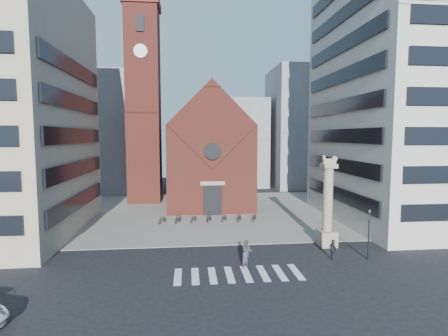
{
  "coord_description": "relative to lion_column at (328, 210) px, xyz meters",
  "views": [
    {
      "loc": [
        -3.15,
        -28.45,
        10.52
      ],
      "look_at": [
        0.61,
        8.0,
        7.12
      ],
      "focal_mm": 28.0,
      "sensor_mm": 36.0,
      "label": 1
    }
  ],
  "objects": [
    {
      "name": "bg_block_mid",
      "position": [
        -4.01,
        42.0,
        5.54
      ],
      "size": [
        14.0,
        12.0,
        18.0
      ],
      "primitive_type": "cube",
      "color": "gray",
      "rests_on": "ground"
    },
    {
      "name": "piazza",
      "position": [
        -10.01,
        16.0,
        -3.43
      ],
      "size": [
        46.0,
        30.0,
        0.05
      ],
      "primitive_type": "cube",
      "color": "gray",
      "rests_on": "ground"
    },
    {
      "name": "building_right",
      "position": [
        13.99,
        9.0,
        12.54
      ],
      "size": [
        18.0,
        22.0,
        32.0
      ],
      "primitive_type": "cube",
      "color": "#ADA99D",
      "rests_on": "ground"
    },
    {
      "name": "bg_block_left",
      "position": [
        -30.01,
        37.0,
        7.54
      ],
      "size": [
        16.0,
        14.0,
        22.0
      ],
      "primitive_type": "cube",
      "color": "gray",
      "rests_on": "ground"
    },
    {
      "name": "scooter_1",
      "position": [
        -14.45,
        10.2,
        -2.87
      ],
      "size": [
        1.18,
        1.83,
        1.07
      ],
      "primitive_type": "imported",
      "rotation": [
        0.0,
        0.0,
        -0.42
      ],
      "color": "black",
      "rests_on": "piazza"
    },
    {
      "name": "church",
      "position": [
        -10.01,
        22.04,
        4.53
      ],
      "size": [
        12.0,
        16.65,
        18.0
      ],
      "color": "maroon",
      "rests_on": "ground"
    },
    {
      "name": "scooter_0",
      "position": [
        -16.31,
        10.2,
        -2.93
      ],
      "size": [
        1.33,
        1.93,
        0.96
      ],
      "primitive_type": "imported",
      "rotation": [
        0.0,
        0.0,
        -0.42
      ],
      "color": "black",
      "rests_on": "piazza"
    },
    {
      "name": "lion_column",
      "position": [
        0.0,
        0.0,
        0.0
      ],
      "size": [
        1.63,
        1.6,
        8.68
      ],
      "color": "gray",
      "rests_on": "ground"
    },
    {
      "name": "scooter_5",
      "position": [
        -6.98,
        10.2,
        -2.87
      ],
      "size": [
        1.18,
        1.83,
        1.07
      ],
      "primitive_type": "imported",
      "rotation": [
        0.0,
        0.0,
        -0.42
      ],
      "color": "black",
      "rests_on": "piazza"
    },
    {
      "name": "scooter_3",
      "position": [
        -10.71,
        10.2,
        -2.87
      ],
      "size": [
        1.18,
        1.83,
        1.07
      ],
      "primitive_type": "imported",
      "rotation": [
        0.0,
        0.0,
        -0.42
      ],
      "color": "black",
      "rests_on": "piazza"
    },
    {
      "name": "traffic_light",
      "position": [
        1.99,
        -4.0,
        -1.17
      ],
      "size": [
        0.13,
        0.16,
        4.3
      ],
      "color": "black",
      "rests_on": "ground"
    },
    {
      "name": "campanile",
      "position": [
        -20.01,
        25.0,
        12.28
      ],
      "size": [
        5.5,
        5.5,
        31.2
      ],
      "color": "maroon",
      "rests_on": "ground"
    },
    {
      "name": "pedestrian_1",
      "position": [
        -8.39,
        -3.57,
        -2.53
      ],
      "size": [
        1.05,
        0.91,
        1.86
      ],
      "primitive_type": "imported",
      "rotation": [
        0.0,
        0.0,
        -0.26
      ],
      "color": "#4C443D",
      "rests_on": "ground"
    },
    {
      "name": "pedestrian_2",
      "position": [
        -1.02,
        -3.77,
        -2.57
      ],
      "size": [
        0.57,
        1.09,
        1.76
      ],
      "primitive_type": "imported",
      "rotation": [
        0.0,
        0.0,
        1.72
      ],
      "color": "#2A2830",
      "rests_on": "ground"
    },
    {
      "name": "scooter_6",
      "position": [
        -5.11,
        10.2,
        -2.93
      ],
      "size": [
        1.33,
        1.93,
        0.96
      ],
      "primitive_type": "imported",
      "rotation": [
        0.0,
        0.0,
        -0.42
      ],
      "color": "black",
      "rests_on": "piazza"
    },
    {
      "name": "pedestrian_0",
      "position": [
        -8.7,
        -4.85,
        -2.63
      ],
      "size": [
        0.7,
        0.58,
        1.66
      ],
      "primitive_type": "imported",
      "rotation": [
        0.0,
        0.0,
        0.34
      ],
      "color": "#373145",
      "rests_on": "ground"
    },
    {
      "name": "ground",
      "position": [
        -10.01,
        -3.0,
        -3.46
      ],
      "size": [
        120.0,
        120.0,
        0.0
      ],
      "primitive_type": "plane",
      "color": "black",
      "rests_on": "ground"
    },
    {
      "name": "bg_block_right",
      "position": [
        11.99,
        39.0,
        8.54
      ],
      "size": [
        16.0,
        14.0,
        24.0
      ],
      "primitive_type": "cube",
      "color": "gray",
      "rests_on": "ground"
    },
    {
      "name": "zebra_crossing",
      "position": [
        -9.46,
        -6.0,
        -3.45
      ],
      "size": [
        10.2,
        3.2,
        0.01
      ],
      "primitive_type": null,
      "color": "white",
      "rests_on": "ground"
    },
    {
      "name": "scooter_2",
      "position": [
        -12.58,
        10.2,
        -2.93
      ],
      "size": [
        1.33,
        1.93,
        0.96
      ],
      "primitive_type": "imported",
      "rotation": [
        0.0,
        0.0,
        -0.42
      ],
      "color": "black",
      "rests_on": "piazza"
    },
    {
      "name": "scooter_4",
      "position": [
        -8.85,
        10.2,
        -2.93
      ],
      "size": [
        1.33,
        1.93,
        0.96
      ],
      "primitive_type": "imported",
      "rotation": [
        0.0,
        0.0,
        -0.42
      ],
      "color": "black",
      "rests_on": "piazza"
    }
  ]
}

